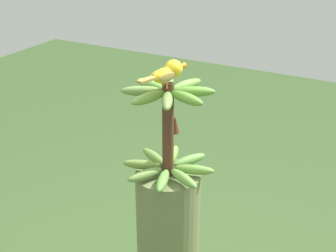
# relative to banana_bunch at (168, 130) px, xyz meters

# --- Properties ---
(banana_bunch) EXTENTS (0.31, 0.31, 0.33)m
(banana_bunch) POSITION_rel_banana_bunch_xyz_m (0.00, 0.00, 0.00)
(banana_bunch) COLOR #4C2D1E
(banana_bunch) RESTS_ON banana_tree
(perched_bird) EXTENTS (0.08, 0.19, 0.08)m
(perched_bird) POSITION_rel_banana_bunch_xyz_m (0.01, -0.02, 0.21)
(perched_bird) COLOR #C68933
(perched_bird) RESTS_ON banana_bunch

